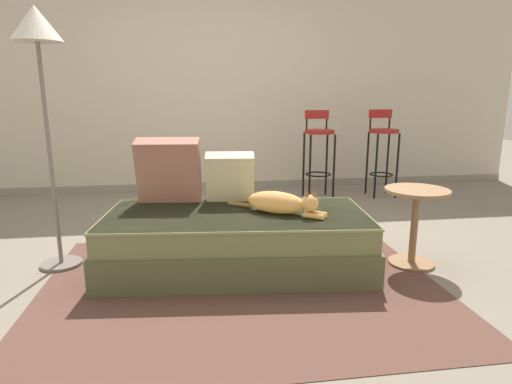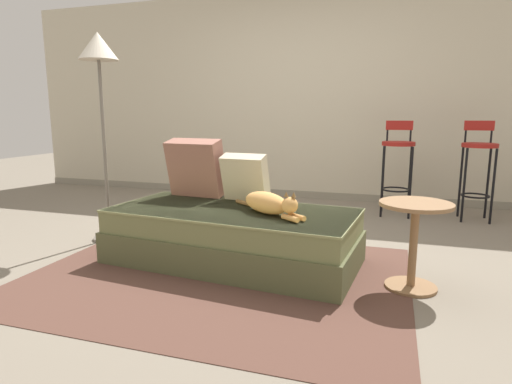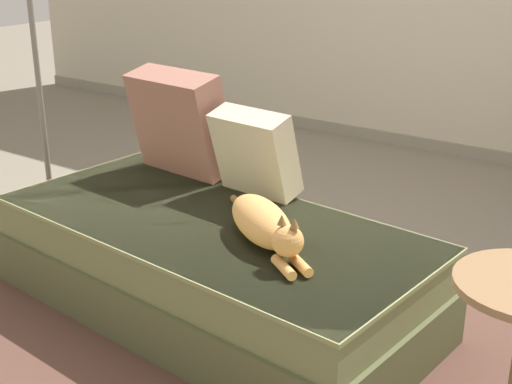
% 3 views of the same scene
% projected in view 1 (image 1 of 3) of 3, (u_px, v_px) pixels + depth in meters
% --- Properties ---
extents(ground_plane, '(16.00, 16.00, 0.00)m').
position_uv_depth(ground_plane, '(232.00, 248.00, 3.41)').
color(ground_plane, slate).
rests_on(ground_plane, ground).
extents(wall_back_panel, '(8.00, 0.10, 2.60)m').
position_uv_depth(wall_back_panel, '(214.00, 85.00, 5.29)').
color(wall_back_panel, beige).
rests_on(wall_back_panel, ground).
extents(wall_baseboard_trim, '(8.00, 0.02, 0.09)m').
position_uv_depth(wall_baseboard_trim, '(217.00, 185.00, 5.51)').
color(wall_baseboard_trim, gray).
rests_on(wall_baseboard_trim, ground).
extents(area_rug, '(2.51, 1.96, 0.01)m').
position_uv_depth(area_rug, '(242.00, 285.00, 2.73)').
color(area_rug, brown).
rests_on(area_rug, ground).
extents(couch, '(1.88, 1.02, 0.40)m').
position_uv_depth(couch, '(237.00, 240.00, 2.97)').
color(couch, brown).
rests_on(couch, ground).
extents(throw_pillow_corner, '(0.48, 0.31, 0.49)m').
position_uv_depth(throw_pillow_corner, '(169.00, 170.00, 3.17)').
color(throw_pillow_corner, '#936051').
rests_on(throw_pillow_corner, couch).
extents(throw_pillow_middle, '(0.38, 0.26, 0.38)m').
position_uv_depth(throw_pillow_middle, '(230.00, 177.00, 3.21)').
color(throw_pillow_middle, beige).
rests_on(throw_pillow_middle, couch).
extents(cat, '(0.63, 0.49, 0.19)m').
position_uv_depth(cat, '(280.00, 203.00, 2.90)').
color(cat, tan).
rests_on(cat, couch).
extents(bar_stool_near_window, '(0.34, 0.34, 1.01)m').
position_uv_depth(bar_stool_near_window, '(319.00, 144.00, 4.93)').
color(bar_stool_near_window, black).
rests_on(bar_stool_near_window, ground).
extents(bar_stool_by_doorway, '(0.34, 0.34, 1.02)m').
position_uv_depth(bar_stool_by_doorway, '(383.00, 143.00, 5.04)').
color(bar_stool_by_doorway, black).
rests_on(bar_stool_by_doorway, ground).
extents(side_table, '(0.44, 0.44, 0.55)m').
position_uv_depth(side_table, '(415.00, 216.00, 3.00)').
color(side_table, olive).
rests_on(side_table, ground).
extents(floor_lamp, '(0.32, 0.32, 1.74)m').
position_uv_depth(floor_lamp, '(38.00, 50.00, 2.73)').
color(floor_lamp, slate).
rests_on(floor_lamp, ground).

